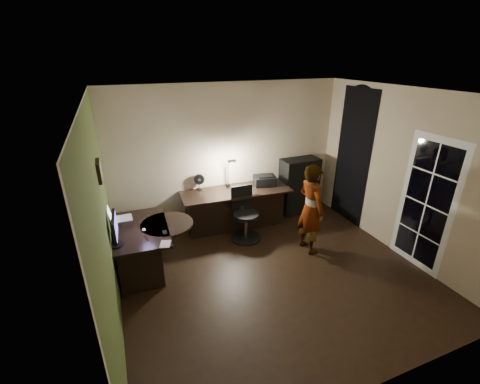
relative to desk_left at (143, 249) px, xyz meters
name	(u,v)px	position (x,y,z in m)	size (l,w,h in m)	color
floor	(274,275)	(1.83, -0.88, -0.38)	(4.50, 4.00, 0.01)	black
ceiling	(284,93)	(1.83, -0.88, 2.33)	(4.50, 4.00, 0.01)	silver
wall_back	(229,156)	(1.83, 1.12, 0.98)	(4.50, 0.01, 2.70)	tan
wall_front	(390,284)	(1.83, -2.89, 0.98)	(4.50, 0.01, 2.70)	tan
wall_left	(103,225)	(-0.42, -0.88, 0.98)	(0.01, 4.00, 2.70)	tan
wall_right	(402,174)	(4.08, -0.88, 0.98)	(0.01, 4.00, 2.70)	tan
green_wall_overlay	(105,225)	(-0.41, -0.88, 0.98)	(0.00, 4.00, 2.70)	#475B27
arched_doorway	(353,158)	(4.07, 0.27, 0.93)	(0.01, 0.90, 2.60)	black
french_door	(426,205)	(4.07, -1.43, 0.68)	(0.02, 0.92, 2.10)	white
framed_picture	(99,171)	(-0.39, -0.43, 1.48)	(0.04, 0.30, 0.25)	black
desk_left	(143,249)	(0.00, 0.00, 0.00)	(0.80, 1.30, 0.75)	black
desk_right	(236,209)	(1.83, 0.75, 0.01)	(2.07, 0.72, 0.77)	black
cabinet	(299,186)	(3.31, 0.90, 0.21)	(0.78, 0.39, 1.18)	black
laptop_stand	(119,222)	(-0.28, 0.24, 0.42)	(0.21, 0.18, 0.09)	silver
laptop	(120,212)	(-0.24, 0.24, 0.57)	(0.33, 0.31, 0.23)	silver
monitor	(114,235)	(-0.35, -0.36, 0.54)	(0.10, 0.49, 0.32)	black
mouse	(144,230)	(0.05, -0.09, 0.39)	(0.05, 0.08, 0.03)	silver
phone	(165,232)	(0.32, -0.26, 0.38)	(0.06, 0.12, 0.01)	black
pen	(147,238)	(0.06, -0.33, 0.38)	(0.01, 0.13, 0.01)	black
speaker	(114,239)	(-0.36, -0.32, 0.46)	(0.06, 0.06, 0.16)	black
notepad	(165,244)	(0.28, -0.59, 0.38)	(0.14, 0.19, 0.01)	silver
desk_fan	(199,182)	(1.20, 1.04, 0.56)	(0.20, 0.11, 0.30)	black
headphones	(258,180)	(2.37, 0.94, 0.45)	(0.18, 0.08, 0.08)	navy
printer	(265,180)	(2.46, 0.80, 0.51)	(0.42, 0.33, 0.19)	black
desk_lamp	(228,171)	(1.75, 0.95, 0.73)	(0.15, 0.29, 0.63)	black
office_chair	(246,215)	(1.83, 0.26, 0.11)	(0.55, 0.55, 0.98)	black
person	(311,209)	(2.70, -0.45, 0.40)	(0.56, 0.37, 1.56)	#D8A88C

